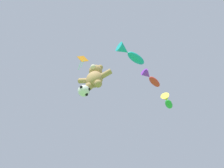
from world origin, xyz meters
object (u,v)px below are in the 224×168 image
object	(u,v)px
soccer_ball_kite	(84,91)
fish_kite_emerald	(167,101)
diamond_kite	(83,60)
teddy_bear_kite	(95,77)
fish_kite_crimson	(151,78)
fish_kite_teal	(130,54)

from	to	relation	value
soccer_ball_kite	fish_kite_emerald	xyz separation A→B (m)	(4.95, 5.25, 2.87)
fish_kite_emerald	diamond_kite	distance (m)	8.46
fish_kite_emerald	teddy_bear_kite	bearing A→B (deg)	-130.35
soccer_ball_kite	fish_kite_emerald	bearing A→B (deg)	46.66
soccer_ball_kite	fish_kite_emerald	distance (m)	7.77
diamond_kite	fish_kite_crimson	bearing A→B (deg)	19.36
soccer_ball_kite	fish_kite_crimson	size ratio (longest dim) A/B	0.41
teddy_bear_kite	fish_kite_emerald	size ratio (longest dim) A/B	1.51
teddy_bear_kite	soccer_ball_kite	size ratio (longest dim) A/B	3.10
fish_kite_crimson	diamond_kite	xyz separation A→B (m)	(-5.44, -1.91, 3.24)
teddy_bear_kite	fish_kite_teal	size ratio (longest dim) A/B	1.05
fish_kite_teal	fish_kite_crimson	distance (m)	2.55
fish_kite_crimson	diamond_kite	bearing A→B (deg)	-160.64
fish_kite_crimson	fish_kite_emerald	distance (m)	2.87
fish_kite_crimson	teddy_bear_kite	bearing A→B (deg)	-145.88
fish_kite_teal	diamond_kite	world-z (taller)	diamond_kite
teddy_bear_kite	diamond_kite	size ratio (longest dim) A/B	1.02
fish_kite_teal	soccer_ball_kite	bearing A→B (deg)	-176.40
fish_kite_emerald	soccer_ball_kite	bearing A→B (deg)	-133.34
fish_kite_teal	diamond_kite	size ratio (longest dim) A/B	0.97
fish_kite_teal	fish_kite_crimson	xyz separation A→B (m)	(0.98, 2.30, -0.48)
fish_kite_emerald	diamond_kite	world-z (taller)	diamond_kite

